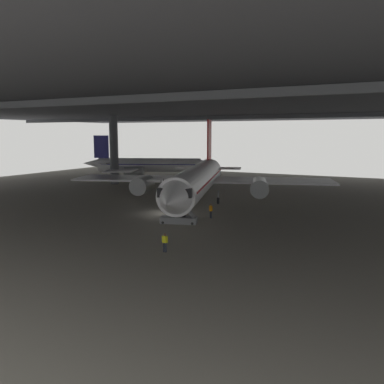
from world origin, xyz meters
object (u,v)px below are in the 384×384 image
(crew_worker_by_stairs, at_px, (211,210))
(boarding_stairs, at_px, (178,216))
(airplane_main, at_px, (198,180))
(baggage_tug, at_px, (181,191))
(crew_worker_near_nose, at_px, (165,242))
(airplane_distant, at_px, (147,165))

(crew_worker_by_stairs, bearing_deg, boarding_stairs, -118.27)
(airplane_main, height_order, crew_worker_by_stairs, airplane_main)
(baggage_tug, bearing_deg, crew_worker_near_nose, -63.64)
(crew_worker_by_stairs, relative_size, baggage_tug, 0.68)
(airplane_main, bearing_deg, baggage_tug, 130.66)
(boarding_stairs, relative_size, crew_worker_by_stairs, 2.80)
(airplane_distant, height_order, baggage_tug, airplane_distant)
(crew_worker_by_stairs, height_order, baggage_tug, crew_worker_by_stairs)
(airplane_main, relative_size, boarding_stairs, 7.83)
(boarding_stairs, height_order, airplane_distant, airplane_distant)
(airplane_main, relative_size, baggage_tug, 14.95)
(airplane_main, relative_size, crew_worker_by_stairs, 21.93)
(airplane_distant, bearing_deg, boarding_stairs, -52.06)
(crew_worker_by_stairs, distance_m, airplane_distant, 41.94)
(crew_worker_by_stairs, distance_m, baggage_tug, 18.74)
(crew_worker_near_nose, height_order, baggage_tug, crew_worker_near_nose)
(crew_worker_by_stairs, bearing_deg, airplane_main, 127.29)
(crew_worker_near_nose, height_order, crew_worker_by_stairs, crew_worker_by_stairs)
(boarding_stairs, relative_size, baggage_tug, 1.91)
(crew_worker_by_stairs, height_order, airplane_distant, airplane_distant)
(crew_worker_near_nose, bearing_deg, crew_worker_by_stairs, 99.08)
(crew_worker_by_stairs, xyz_separation_m, baggage_tug, (-11.85, 14.51, -0.44))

